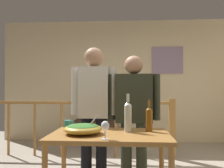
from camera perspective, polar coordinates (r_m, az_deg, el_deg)
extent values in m
cube|color=beige|center=(5.53, 2.85, 0.74)|extent=(5.57, 0.10, 2.73)
cube|color=gray|center=(5.56, 12.93, 5.45)|extent=(0.68, 0.03, 0.60)
cylinder|color=#9E6B33|center=(4.81, -23.15, -9.77)|extent=(0.04, 0.04, 0.92)
cylinder|color=#9E6B33|center=(4.61, -17.70, -10.19)|extent=(0.04, 0.04, 0.92)
cylinder|color=#9E6B33|center=(4.46, -11.82, -10.54)|extent=(0.04, 0.04, 0.92)
cylinder|color=#9E6B33|center=(4.35, -5.57, -10.78)|extent=(0.04, 0.04, 0.92)
cylinder|color=#9E6B33|center=(4.30, 0.91, -10.91)|extent=(0.04, 0.04, 0.92)
cylinder|color=#9E6B33|center=(4.30, 7.47, -10.90)|extent=(0.04, 0.04, 0.92)
cylinder|color=#9E6B33|center=(4.36, 13.94, -10.75)|extent=(0.04, 0.04, 0.92)
cube|color=#9E6B33|center=(4.34, -8.72, -4.36)|extent=(3.46, 0.07, 0.05)
cube|color=#9E6B33|center=(4.35, 13.94, -10.10)|extent=(0.10, 0.10, 1.02)
cube|color=#38281E|center=(5.30, -3.78, -11.21)|extent=(0.90, 0.40, 0.51)
cube|color=black|center=(5.26, -3.78, -8.35)|extent=(0.20, 0.12, 0.02)
cylinder|color=black|center=(5.26, -3.78, -7.81)|extent=(0.03, 0.03, 0.08)
cube|color=black|center=(5.21, -3.82, -5.58)|extent=(0.57, 0.06, 0.34)
cube|color=black|center=(5.18, -3.86, -5.60)|extent=(0.53, 0.01, 0.30)
cube|color=#9E6B33|center=(2.33, -0.52, -12.08)|extent=(1.12, 0.67, 0.04)
cylinder|color=#9E6B33|center=(2.79, -11.29, -18.36)|extent=(0.05, 0.05, 0.74)
cylinder|color=#9E6B33|center=(2.73, 11.58, -18.80)|extent=(0.05, 0.05, 0.74)
ellipsoid|color=gold|center=(2.31, -6.87, -10.48)|extent=(0.36, 0.36, 0.09)
ellipsoid|color=#38702D|center=(2.30, -6.87, -9.85)|extent=(0.29, 0.29, 0.04)
cylinder|color=silver|center=(2.29, -5.09, -9.48)|extent=(0.13, 0.01, 0.18)
cylinder|color=silver|center=(2.06, -1.62, -12.86)|extent=(0.06, 0.06, 0.01)
cylinder|color=silver|center=(2.06, -1.62, -11.72)|extent=(0.01, 0.01, 0.08)
ellipsoid|color=silver|center=(2.04, -1.61, -9.77)|extent=(0.07, 0.07, 0.08)
cylinder|color=brown|center=(2.44, 8.73, -8.50)|extent=(0.07, 0.07, 0.21)
cone|color=brown|center=(2.43, 8.72, -5.65)|extent=(0.07, 0.07, 0.03)
cylinder|color=brown|center=(2.43, 8.72, -4.48)|extent=(0.02, 0.02, 0.07)
cylinder|color=silver|center=(2.40, 3.79, -8.10)|extent=(0.07, 0.07, 0.26)
cone|color=silver|center=(2.38, 3.79, -4.60)|extent=(0.07, 0.07, 0.03)
cylinder|color=silver|center=(2.38, 3.79, -3.25)|extent=(0.03, 0.03, 0.08)
cylinder|color=teal|center=(2.64, -10.35, -9.32)|extent=(0.08, 0.08, 0.09)
torus|color=teal|center=(2.63, -9.23, -9.26)|extent=(0.05, 0.01, 0.05)
cylinder|color=black|center=(3.00, -2.54, -15.98)|extent=(0.13, 0.13, 0.85)
cylinder|color=black|center=(3.02, -6.07, -15.86)|extent=(0.13, 0.13, 0.85)
cube|color=beige|center=(2.91, -4.29, -1.94)|extent=(0.35, 0.22, 0.60)
cylinder|color=beige|center=(2.89, 0.13, -1.65)|extent=(0.09, 0.09, 0.57)
cylinder|color=beige|center=(2.95, -8.62, -1.62)|extent=(0.09, 0.09, 0.57)
sphere|color=#A37556|center=(2.93, -4.28, 6.28)|extent=(0.23, 0.23, 0.23)
cylinder|color=#2D3323|center=(2.99, 6.98, -16.53)|extent=(0.13, 0.13, 0.80)
cylinder|color=#2D3323|center=(2.99, 3.38, -16.55)|extent=(0.13, 0.13, 0.80)
cube|color=#2D3323|center=(2.88, 5.16, -3.33)|extent=(0.43, 0.23, 0.57)
cylinder|color=#2D3323|center=(2.89, 10.40, -3.03)|extent=(0.09, 0.09, 0.54)
cylinder|color=#2D3323|center=(2.89, -0.09, -3.04)|extent=(0.09, 0.09, 0.54)
sphere|color=#A37556|center=(2.89, 5.15, 4.49)|extent=(0.22, 0.22, 0.22)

